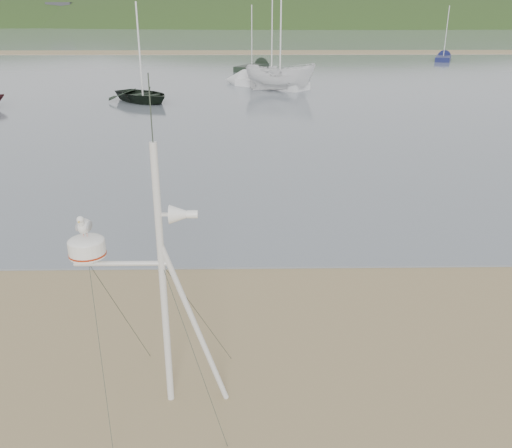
{
  "coord_description": "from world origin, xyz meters",
  "views": [
    {
      "loc": [
        2.24,
        -6.8,
        5.34
      ],
      "look_at": [
        2.38,
        1.0,
        2.26
      ],
      "focal_mm": 38.0,
      "sensor_mm": 36.0,
      "label": 1
    }
  ],
  "objects_px": {
    "boat_white": "(280,54)",
    "sailboat_dark_mid": "(259,66)",
    "sailboat_blue_far": "(444,57)",
    "sailboat_white_near": "(251,82)",
    "boat_dark": "(141,66)",
    "mast_rig": "(162,335)"
  },
  "relations": [
    {
      "from": "mast_rig",
      "to": "sailboat_white_near",
      "type": "height_order",
      "value": "sailboat_white_near"
    },
    {
      "from": "boat_dark",
      "to": "sailboat_dark_mid",
      "type": "height_order",
      "value": "sailboat_dark_mid"
    },
    {
      "from": "mast_rig",
      "to": "sailboat_dark_mid",
      "type": "xyz_separation_m",
      "value": [
        2.39,
        48.26,
        -0.83
      ]
    },
    {
      "from": "sailboat_white_near",
      "to": "sailboat_dark_mid",
      "type": "xyz_separation_m",
      "value": [
        0.89,
        12.6,
        0.0
      ]
    },
    {
      "from": "boat_dark",
      "to": "mast_rig",
      "type": "bearing_deg",
      "value": -124.78
    },
    {
      "from": "boat_dark",
      "to": "sailboat_white_near",
      "type": "bearing_deg",
      "value": 4.46
    },
    {
      "from": "sailboat_blue_far",
      "to": "boat_dark",
      "type": "bearing_deg",
      "value": -133.47
    },
    {
      "from": "boat_dark",
      "to": "sailboat_blue_far",
      "type": "bearing_deg",
      "value": 1.06
    },
    {
      "from": "mast_rig",
      "to": "boat_white",
      "type": "relative_size",
      "value": 0.93
    },
    {
      "from": "boat_dark",
      "to": "boat_white",
      "type": "distance_m",
      "value": 10.0
    },
    {
      "from": "sailboat_dark_mid",
      "to": "mast_rig",
      "type": "bearing_deg",
      "value": -92.84
    },
    {
      "from": "boat_white",
      "to": "sailboat_dark_mid",
      "type": "height_order",
      "value": "sailboat_dark_mid"
    },
    {
      "from": "boat_dark",
      "to": "sailboat_dark_mid",
      "type": "bearing_deg",
      "value": 24.22
    },
    {
      "from": "sailboat_blue_far",
      "to": "mast_rig",
      "type": "bearing_deg",
      "value": -112.35
    },
    {
      "from": "boat_dark",
      "to": "boat_white",
      "type": "relative_size",
      "value": 0.87
    },
    {
      "from": "sailboat_blue_far",
      "to": "sailboat_dark_mid",
      "type": "xyz_separation_m",
      "value": [
        -21.7,
        -10.34,
        0.0
      ]
    },
    {
      "from": "sailboat_blue_far",
      "to": "sailboat_dark_mid",
      "type": "relative_size",
      "value": 1.02
    },
    {
      "from": "sailboat_dark_mid",
      "to": "sailboat_blue_far",
      "type": "bearing_deg",
      "value": 25.47
    },
    {
      "from": "sailboat_white_near",
      "to": "sailboat_dark_mid",
      "type": "relative_size",
      "value": 1.16
    },
    {
      "from": "boat_white",
      "to": "sailboat_white_near",
      "type": "distance_m",
      "value": 4.4
    },
    {
      "from": "boat_white",
      "to": "sailboat_dark_mid",
      "type": "distance_m",
      "value": 15.99
    },
    {
      "from": "mast_rig",
      "to": "boat_dark",
      "type": "height_order",
      "value": "mast_rig"
    }
  ]
}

